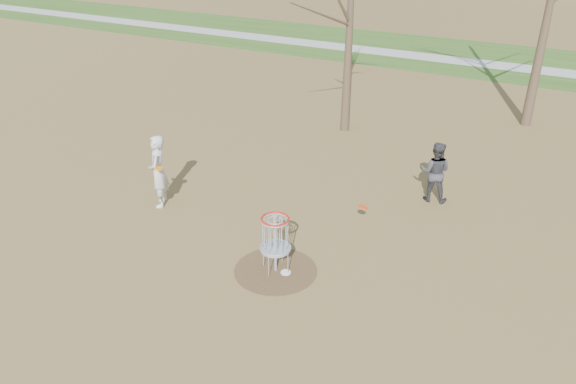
{
  "coord_description": "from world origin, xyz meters",
  "views": [
    {
      "loc": [
        4.93,
        -8.65,
        7.06
      ],
      "look_at": [
        -0.5,
        1.5,
        1.1
      ],
      "focal_mm": 35.0,
      "sensor_mm": 36.0,
      "label": 1
    }
  ],
  "objects_px": {
    "player_standing": "(158,171)",
    "player_throwing": "(435,172)",
    "disc_grounded": "(286,272)",
    "disc_golf_basket": "(275,234)"
  },
  "relations": [
    {
      "from": "player_standing",
      "to": "disc_grounded",
      "type": "relative_size",
      "value": 8.72
    },
    {
      "from": "player_standing",
      "to": "disc_grounded",
      "type": "bearing_deg",
      "value": 44.76
    },
    {
      "from": "player_throwing",
      "to": "disc_grounded",
      "type": "height_order",
      "value": "player_throwing"
    },
    {
      "from": "disc_grounded",
      "to": "disc_golf_basket",
      "type": "bearing_deg",
      "value": -175.99
    },
    {
      "from": "player_standing",
      "to": "disc_golf_basket",
      "type": "relative_size",
      "value": 1.42
    },
    {
      "from": "disc_grounded",
      "to": "disc_golf_basket",
      "type": "relative_size",
      "value": 0.16
    },
    {
      "from": "disc_golf_basket",
      "to": "disc_grounded",
      "type": "bearing_deg",
      "value": 4.01
    },
    {
      "from": "player_standing",
      "to": "player_throwing",
      "type": "distance_m",
      "value": 7.15
    },
    {
      "from": "player_throwing",
      "to": "disc_grounded",
      "type": "bearing_deg",
      "value": 60.21
    },
    {
      "from": "player_standing",
      "to": "player_throwing",
      "type": "height_order",
      "value": "player_standing"
    }
  ]
}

